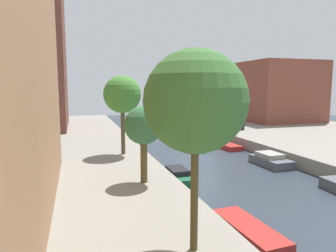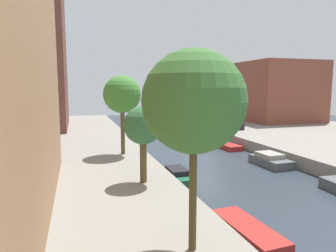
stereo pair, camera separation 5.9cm
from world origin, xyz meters
TOP-DOWN VIEW (x-y plane):
  - ground_plane at (0.00, 0.00)m, footprint 84.00×84.00m
  - apartment_tower_far at (-16.00, 17.63)m, footprint 10.00×13.44m
  - low_block_right at (18.00, 18.17)m, footprint 10.00×14.92m
  - street_tree_0 at (-6.82, -14.01)m, footprint 2.95×2.95m
  - street_tree_1 at (-6.82, -7.26)m, footprint 1.93×1.93m
  - street_tree_2 at (-6.82, -0.38)m, footprint 2.67×2.67m
  - parked_car at (7.20, 9.92)m, footprint 1.92×4.40m
  - moored_boat_left_1 at (-3.72, -12.11)m, footprint 1.47×3.70m
  - moored_boat_left_2 at (-4.05, -4.49)m, footprint 1.28×3.23m
  - moored_boat_right_2 at (3.77, -3.06)m, footprint 1.79×3.37m
  - moored_boat_right_3 at (3.68, 4.14)m, footprint 1.69×4.51m

SIDE VIEW (x-z plane):
  - ground_plane at x=0.00m, z-range 0.00..0.00m
  - moored_boat_right_3 at x=3.68m, z-range 0.00..0.45m
  - moored_boat_left_1 at x=-3.72m, z-range 0.00..0.47m
  - moored_boat_left_2 at x=-4.05m, z-range -0.06..0.71m
  - moored_boat_right_2 at x=3.77m, z-range -0.07..0.86m
  - parked_car at x=7.20m, z-range 0.87..2.37m
  - street_tree_1 at x=-6.82m, z-range 1.91..5.80m
  - low_block_right at x=18.00m, z-range 1.00..9.44m
  - street_tree_2 at x=-6.82m, z-range 2.45..8.08m
  - street_tree_0 at x=-6.82m, z-range 2.44..8.30m
  - apartment_tower_far at x=-16.00m, z-range 1.00..24.16m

